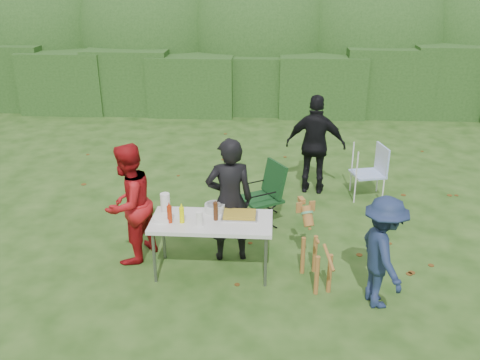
# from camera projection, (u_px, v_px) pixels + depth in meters

# --- Properties ---
(ground) EXTENTS (80.00, 80.00, 0.00)m
(ground) POSITION_uv_depth(u_px,v_px,m) (233.00, 275.00, 6.46)
(ground) COLOR #1E4211
(hedge_row) EXTENTS (22.00, 1.40, 1.70)m
(hedge_row) POSITION_uv_depth(u_px,v_px,m) (257.00, 81.00, 13.50)
(hedge_row) COLOR #23471C
(hedge_row) RESTS_ON ground
(shrub_backdrop) EXTENTS (20.00, 2.60, 3.20)m
(shrub_backdrop) POSITION_uv_depth(u_px,v_px,m) (259.00, 44.00, 14.68)
(shrub_backdrop) COLOR #3D6628
(shrub_backdrop) RESTS_ON ground
(folding_table) EXTENTS (1.50, 0.70, 0.74)m
(folding_table) POSITION_uv_depth(u_px,v_px,m) (212.00, 224.00, 6.28)
(folding_table) COLOR silver
(folding_table) RESTS_ON ground
(person_cook) EXTENTS (0.68, 0.51, 1.69)m
(person_cook) POSITION_uv_depth(u_px,v_px,m) (230.00, 200.00, 6.55)
(person_cook) COLOR black
(person_cook) RESTS_ON ground
(person_red_jacket) EXTENTS (0.87, 0.96, 1.61)m
(person_red_jacket) POSITION_uv_depth(u_px,v_px,m) (129.00, 204.00, 6.54)
(person_red_jacket) COLOR #A61217
(person_red_jacket) RESTS_ON ground
(person_black_puffy) EXTENTS (1.06, 0.58, 1.71)m
(person_black_puffy) POSITION_uv_depth(u_px,v_px,m) (316.00, 145.00, 8.57)
(person_black_puffy) COLOR black
(person_black_puffy) RESTS_ON ground
(child) EXTENTS (0.67, 0.95, 1.34)m
(child) POSITION_uv_depth(u_px,v_px,m) (382.00, 253.00, 5.68)
(child) COLOR #1C2A4C
(child) RESTS_ON ground
(dog) EXTENTS (0.64, 1.00, 0.88)m
(dog) POSITION_uv_depth(u_px,v_px,m) (317.00, 251.00, 6.16)
(dog) COLOR #9D652D
(dog) RESTS_ON ground
(camping_chair) EXTENTS (0.84, 0.84, 0.98)m
(camping_chair) POSITION_uv_depth(u_px,v_px,m) (261.00, 195.00, 7.56)
(camping_chair) COLOR #133C19
(camping_chair) RESTS_ON ground
(lawn_chair) EXTENTS (0.65, 0.65, 0.92)m
(lawn_chair) POSITION_uv_depth(u_px,v_px,m) (368.00, 172.00, 8.51)
(lawn_chair) COLOR #4F82E6
(lawn_chair) RESTS_ON ground
(food_tray) EXTENTS (0.45, 0.30, 0.02)m
(food_tray) POSITION_uv_depth(u_px,v_px,m) (240.00, 216.00, 6.34)
(food_tray) COLOR #B7B7BA
(food_tray) RESTS_ON folding_table
(focaccia_bread) EXTENTS (0.40, 0.26, 0.04)m
(focaccia_bread) POSITION_uv_depth(u_px,v_px,m) (240.00, 214.00, 6.33)
(focaccia_bread) COLOR #B29529
(focaccia_bread) RESTS_ON food_tray
(mustard_bottle) EXTENTS (0.06, 0.06, 0.20)m
(mustard_bottle) POSITION_uv_depth(u_px,v_px,m) (182.00, 215.00, 6.17)
(mustard_bottle) COLOR #F7FF00
(mustard_bottle) RESTS_ON folding_table
(ketchup_bottle) EXTENTS (0.06, 0.06, 0.22)m
(ketchup_bottle) POSITION_uv_depth(u_px,v_px,m) (170.00, 214.00, 6.16)
(ketchup_bottle) COLOR #A9280C
(ketchup_bottle) RESTS_ON folding_table
(beer_bottle) EXTENTS (0.06, 0.06, 0.24)m
(beer_bottle) POSITION_uv_depth(u_px,v_px,m) (216.00, 211.00, 6.22)
(beer_bottle) COLOR #47230F
(beer_bottle) RESTS_ON folding_table
(paper_towel_roll) EXTENTS (0.12, 0.12, 0.26)m
(paper_towel_roll) POSITION_uv_depth(u_px,v_px,m) (165.00, 203.00, 6.41)
(paper_towel_roll) COLOR white
(paper_towel_roll) RESTS_ON folding_table
(cup_stack) EXTENTS (0.08, 0.08, 0.18)m
(cup_stack) POSITION_uv_depth(u_px,v_px,m) (200.00, 219.00, 6.10)
(cup_stack) COLOR white
(cup_stack) RESTS_ON folding_table
(pasta_bowl) EXTENTS (0.26, 0.26, 0.10)m
(pasta_bowl) POSITION_uv_depth(u_px,v_px,m) (215.00, 208.00, 6.47)
(pasta_bowl) COLOR silver
(pasta_bowl) RESTS_ON folding_table
(plate_stack) EXTENTS (0.24, 0.24, 0.05)m
(plate_stack) POSITION_uv_depth(u_px,v_px,m) (163.00, 218.00, 6.25)
(plate_stack) COLOR white
(plate_stack) RESTS_ON folding_table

